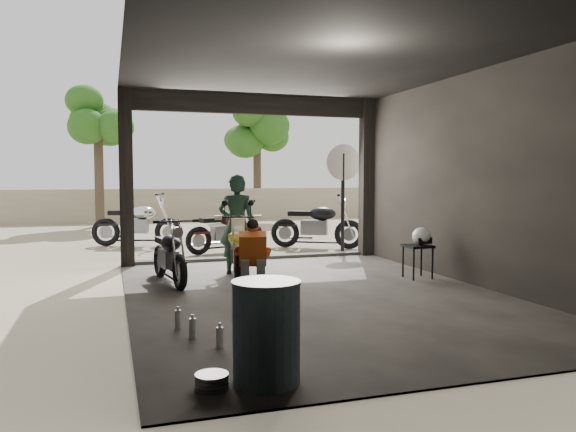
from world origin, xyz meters
TOP-DOWN VIEW (x-y plane):
  - ground at (0.00, 0.00)m, footprint 80.00×80.00m
  - garage at (0.00, 0.55)m, footprint 7.00×7.13m
  - boundary_wall at (0.00, 14.00)m, footprint 18.00×0.30m
  - tree_left at (-3.00, 12.50)m, footprint 2.20×2.20m
  - tree_right at (2.80, 14.00)m, footprint 2.20×2.20m
  - main_bike at (-0.74, 1.55)m, footprint 0.96×1.70m
  - left_bike at (-1.82, 1.48)m, footprint 0.84×1.58m
  - outside_bike_a at (-2.07, 6.47)m, footprint 2.00×1.25m
  - outside_bike_b at (-0.29, 4.75)m, footprint 1.82×1.24m
  - outside_bike_c at (1.83, 4.83)m, footprint 2.00×1.58m
  - rider at (-0.66, 1.94)m, footprint 0.71×0.59m
  - mechanic at (-0.78, 0.38)m, footprint 0.66×0.79m
  - stool at (2.00, 0.68)m, footprint 0.40×0.40m
  - helmet at (2.07, 0.68)m, footprint 0.30×0.31m
  - oil_drum at (-1.52, -3.00)m, footprint 0.62×0.62m
  - sign_post at (2.15, 4.04)m, footprint 0.78×0.08m

SIDE VIEW (x-z plane):
  - ground at x=0.00m, z-range 0.00..0.00m
  - oil_drum at x=-1.52m, z-range 0.00..0.82m
  - stool at x=2.00m, z-range 0.20..0.76m
  - mechanic at x=-0.78m, z-range 0.00..1.01m
  - left_bike at x=-1.82m, z-range 0.00..1.01m
  - main_bike at x=-0.74m, z-range 0.00..1.07m
  - outside_bike_b at x=-0.29m, z-range 0.00..1.14m
  - boundary_wall at x=0.00m, z-range 0.00..1.20m
  - outside_bike_a at x=-2.07m, z-range 0.00..1.26m
  - outside_bike_c at x=1.83m, z-range 0.00..1.26m
  - helmet at x=2.07m, z-range 0.55..0.83m
  - rider at x=-0.66m, z-range 0.00..1.68m
  - garage at x=0.00m, z-range -0.32..2.88m
  - sign_post at x=2.15m, z-range 0.40..2.74m
  - tree_right at x=2.80m, z-range 1.06..6.06m
  - tree_left at x=-3.00m, z-range 1.19..6.79m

